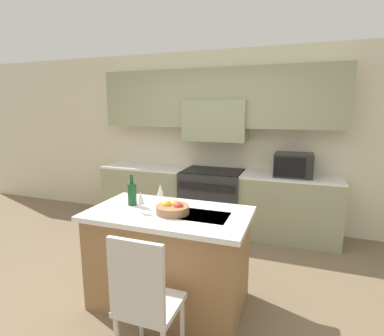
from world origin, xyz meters
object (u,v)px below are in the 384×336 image
Objects in this scene: range_stove at (212,200)px; wine_bottle at (132,194)px; wine_glass_far at (160,190)px; wine_glass_near at (141,198)px; island_chair at (144,298)px; microwave at (293,165)px; fruit_bowl at (173,208)px.

wine_bottle is (-0.29, -1.82, 0.56)m from range_stove.
range_stove is at bearing 88.15° from wine_glass_far.
wine_glass_far is at bearing 81.56° from wine_glass_near.
wine_glass_far reaches higher than island_chair.
wine_bottle is at bearing -150.51° from wine_glass_far.
island_chair is at bearing -60.19° from wine_glass_near.
range_stove is 1.81× the size of microwave.
wine_glass_far is at bearing -124.98° from microwave.
range_stove is 1.79m from wine_glass_far.
island_chair is 1.08m from wine_bottle.
microwave is 2.37m from wine_glass_near.
island_chair is at bearing -82.95° from fruit_bowl.
microwave is at bearing 52.15° from wine_bottle.
wine_bottle is (-1.43, -1.84, -0.05)m from microwave.
wine_glass_near is at bearing -92.88° from range_stove.
wine_glass_near is (0.19, -0.17, 0.02)m from wine_bottle.
microwave reaches higher than wine_glass_near.
microwave is at bearing 0.94° from range_stove.
wine_glass_far is at bearing 135.28° from fruit_bowl.
range_stove is 3.09× the size of fruit_bowl.
fruit_bowl is at bearing -44.72° from wine_glass_far.
wine_glass_far is (0.24, 0.13, 0.02)m from wine_bottle.
wine_glass_far reaches higher than range_stove.
range_stove is at bearing 95.06° from fruit_bowl.
island_chair is 1.10m from wine_glass_far.
microwave reaches higher than wine_bottle.
fruit_bowl is at bearing 17.73° from wine_glass_near.
range_stove is at bearing 95.60° from island_chair.
island_chair is 0.87m from wine_glass_near.
fruit_bowl reaches higher than island_chair.
wine_bottle reaches higher than wine_glass_far.
wine_bottle is 1.00× the size of fruit_bowl.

